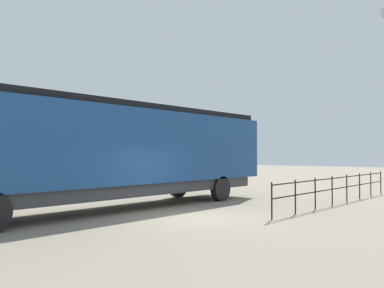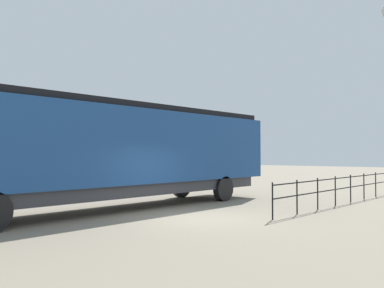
# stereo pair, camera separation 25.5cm
# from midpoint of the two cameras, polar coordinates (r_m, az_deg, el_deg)

# --- Properties ---
(ground_plane) EXTENTS (120.00, 120.00, 0.00)m
(ground_plane) POSITION_cam_midpoint_polar(r_m,az_deg,el_deg) (13.86, 0.95, -10.02)
(ground_plane) COLOR gray
(locomotive) EXTENTS (2.85, 15.83, 3.98)m
(locomotive) POSITION_cam_midpoint_polar(r_m,az_deg,el_deg) (16.30, -8.61, -0.80)
(locomotive) COLOR navy
(locomotive) RESTS_ON ground_plane
(platform_fence) EXTENTS (0.05, 11.55, 1.19)m
(platform_fence) POSITION_cam_midpoint_polar(r_m,az_deg,el_deg) (18.85, 20.20, -5.31)
(platform_fence) COLOR black
(platform_fence) RESTS_ON ground_plane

